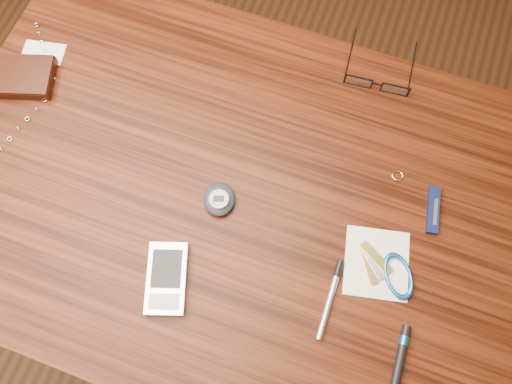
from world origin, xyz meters
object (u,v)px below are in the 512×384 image
notepad_keys (388,270)px  desk (232,209)px  pda_phone (167,278)px  pedometer (219,199)px  eyeglasses (377,82)px  wallet_and_card (25,76)px  pocket_knife (433,210)px  silver_pen (332,293)px

notepad_keys → desk: bearing=172.0°
pda_phone → pedometer: pedometer is taller
eyeglasses → pda_phone: 0.50m
desk → wallet_and_card: size_ratio=6.83×
desk → wallet_and_card: (-0.42, 0.07, 0.11)m
pda_phone → notepad_keys: (0.32, 0.13, -0.00)m
desk → pocket_knife: (0.33, 0.08, 0.11)m
pda_phone → pocket_knife: bearing=34.7°
desk → pedometer: 0.12m
eyeglasses → pocket_knife: bearing=-52.5°
desk → pedometer: bearing=-109.0°
desk → notepad_keys: (0.28, -0.04, 0.11)m
eyeglasses → notepad_keys: bearing=-71.4°
pda_phone → notepad_keys: bearing=22.4°
desk → silver_pen: size_ratio=7.88×
desk → pda_phone: bearing=-102.5°
eyeglasses → pda_phone: bearing=-115.5°
eyeglasses → pda_phone: eyeglasses is taller
desk → notepad_keys: 0.30m
pda_phone → notepad_keys: 0.35m
silver_pen → eyeglasses: bearing=95.1°
pocket_knife → silver_pen: bearing=-122.2°
desk → eyeglasses: (0.18, 0.28, 0.11)m
wallet_and_card → eyeglasses: eyeglasses is taller
desk → silver_pen: 0.26m
eyeglasses → pocket_knife: 0.25m
notepad_keys → silver_pen: 0.10m
desk → notepad_keys: notepad_keys is taller
pda_phone → silver_pen: 0.26m
wallet_and_card → eyeglasses: bearing=18.8°
pocket_knife → desk: bearing=-166.1°
wallet_and_card → pda_phone: bearing=-32.7°
pocket_knife → silver_pen: (-0.12, -0.19, -0.00)m
notepad_keys → silver_pen: size_ratio=1.10×
eyeglasses → pocket_knife: eyeglasses is taller
wallet_and_card → silver_pen: (0.63, -0.18, -0.01)m
pda_phone → desk: bearing=77.5°
eyeglasses → notepad_keys: (0.11, -0.32, -0.01)m
eyeglasses → pedometer: eyeglasses is taller
pedometer → pocket_knife: size_ratio=0.88×
wallet_and_card → pedometer: bearing=-13.3°
pedometer → wallet_and_card: bearing=166.7°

